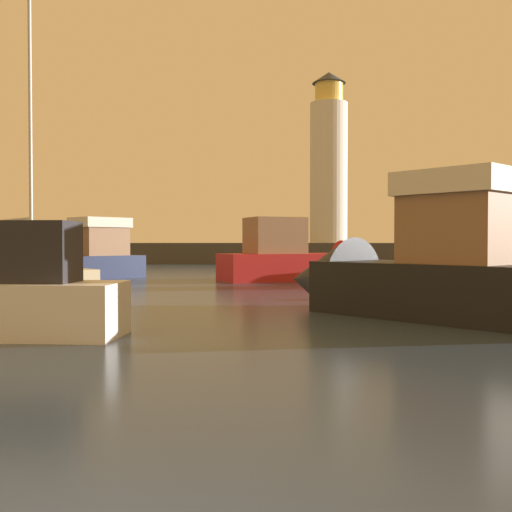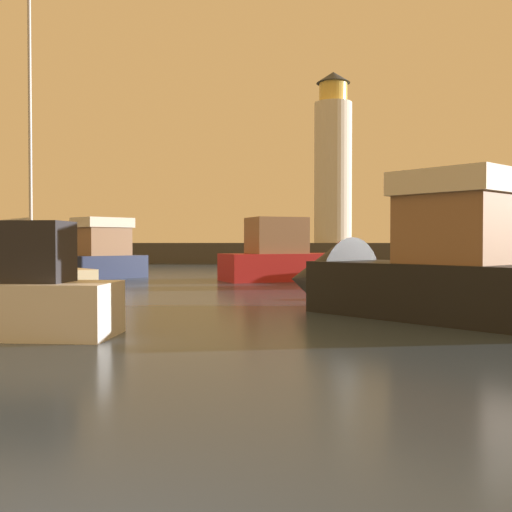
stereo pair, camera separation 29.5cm
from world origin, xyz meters
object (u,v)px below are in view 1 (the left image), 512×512
(motorboat_1, at_px, (408,272))
(motorboat_0, at_px, (472,264))
(motorboat_3, at_px, (66,260))
(lighthouse, at_px, (329,162))
(mooring_buoy, at_px, (445,283))
(motorboat_4, at_px, (309,260))
(sailboat_moored, at_px, (24,281))

(motorboat_1, bearing_deg, motorboat_0, 68.30)
(motorboat_1, bearing_deg, motorboat_3, 137.77)
(lighthouse, bearing_deg, mooring_buoy, -85.40)
(motorboat_4, bearing_deg, motorboat_1, -80.16)
(motorboat_3, bearing_deg, motorboat_4, 5.13)
(lighthouse, relative_size, motorboat_0, 1.93)
(motorboat_1, bearing_deg, sailboat_moored, 163.31)
(sailboat_moored, distance_m, mooring_buoy, 14.84)
(sailboat_moored, height_order, mooring_buoy, sailboat_moored)
(motorboat_4, relative_size, sailboat_moored, 0.89)
(motorboat_4, height_order, sailboat_moored, sailboat_moored)
(lighthouse, distance_m, sailboat_moored, 39.65)
(lighthouse, relative_size, motorboat_1, 1.89)
(motorboat_3, xyz_separation_m, sailboat_moored, (2.64, -10.08, -0.46))
(motorboat_1, height_order, motorboat_3, motorboat_1)
(mooring_buoy, bearing_deg, sailboat_moored, -174.53)
(lighthouse, height_order, motorboat_3, lighthouse)
(lighthouse, height_order, motorboat_1, lighthouse)
(lighthouse, bearing_deg, motorboat_4, -94.24)
(motorboat_4, bearing_deg, mooring_buoy, -64.22)
(sailboat_moored, bearing_deg, lighthouse, 72.01)
(motorboat_4, height_order, mooring_buoy, motorboat_4)
(motorboat_3, relative_size, motorboat_4, 0.86)
(motorboat_1, distance_m, mooring_buoy, 5.66)
(sailboat_moored, bearing_deg, motorboat_4, 48.18)
(motorboat_0, relative_size, sailboat_moored, 0.80)
(motorboat_0, xyz_separation_m, mooring_buoy, (-3.04, -7.81, -0.42))
(lighthouse, distance_m, motorboat_0, 29.43)
(mooring_buoy, bearing_deg, motorboat_0, 68.70)
(motorboat_1, xyz_separation_m, motorboat_4, (-2.60, 15.01, -0.13))
(motorboat_0, xyz_separation_m, motorboat_4, (-7.78, 2.00, 0.11))
(motorboat_1, bearing_deg, mooring_buoy, 67.71)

